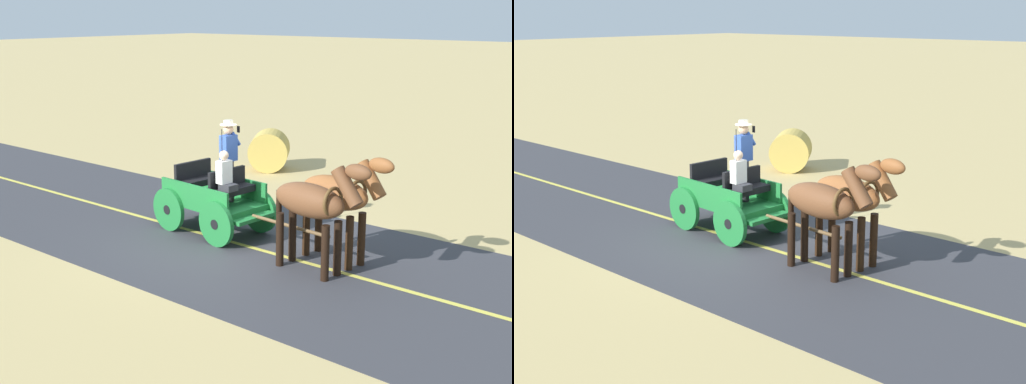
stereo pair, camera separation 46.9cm
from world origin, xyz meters
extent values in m
plane|color=tan|center=(0.00, 0.00, 0.00)|extent=(200.00, 200.00, 0.00)
cube|color=#38383D|center=(0.00, 0.00, 0.00)|extent=(5.80, 160.00, 0.01)
cube|color=#DBCC4C|center=(0.00, 0.00, 0.01)|extent=(0.12, 160.00, 0.00)
cube|color=#1E7233|center=(-0.32, -0.65, 0.66)|extent=(1.37, 2.29, 0.12)
cube|color=#1E7233|center=(-0.89, -0.61, 0.94)|extent=(0.22, 2.09, 0.44)
cube|color=#1E7233|center=(0.25, -0.70, 0.94)|extent=(0.22, 2.09, 0.44)
cube|color=#1E7233|center=(-0.23, 0.56, 0.56)|extent=(1.10, 0.32, 0.08)
cube|color=#1E7233|center=(-0.42, -1.85, 0.48)|extent=(0.73, 0.25, 0.06)
cube|color=black|center=(-0.28, -0.05, 1.04)|extent=(1.04, 0.44, 0.14)
cube|color=black|center=(-0.29, -0.23, 1.26)|extent=(1.02, 0.16, 0.44)
cube|color=black|center=(-0.36, -1.15, 1.04)|extent=(1.04, 0.44, 0.14)
cube|color=black|center=(-0.38, -1.33, 1.26)|extent=(1.02, 0.16, 0.44)
cylinder|color=#1E7233|center=(-0.91, 0.16, 0.48)|extent=(0.17, 0.96, 0.96)
cylinder|color=black|center=(-0.91, 0.16, 0.48)|extent=(0.14, 0.22, 0.21)
cylinder|color=#1E7233|center=(0.38, 0.06, 0.48)|extent=(0.17, 0.96, 0.96)
cylinder|color=black|center=(0.38, 0.06, 0.48)|extent=(0.14, 0.22, 0.21)
cylinder|color=#1E7233|center=(-1.03, -1.37, 0.48)|extent=(0.17, 0.96, 0.96)
cylinder|color=black|center=(-1.03, -1.37, 0.48)|extent=(0.14, 0.22, 0.21)
cylinder|color=#1E7233|center=(0.27, -1.47, 0.48)|extent=(0.17, 0.96, 0.96)
cylinder|color=black|center=(0.27, -1.47, 0.48)|extent=(0.14, 0.22, 0.21)
cylinder|color=brown|center=(-0.15, 1.54, 0.61)|extent=(0.22, 2.00, 0.07)
cylinder|color=black|center=(0.02, -0.07, 1.74)|extent=(0.02, 0.02, 1.30)
cylinder|color=#2D2D33|center=(-0.45, -0.31, 1.17)|extent=(0.22, 0.22, 0.90)
cube|color=#2D4C99|center=(-0.45, -0.31, 1.90)|extent=(0.36, 0.25, 0.56)
sphere|color=tan|center=(-0.45, -0.31, 2.30)|extent=(0.22, 0.22, 0.22)
cylinder|color=beige|center=(-0.45, -0.31, 2.40)|extent=(0.36, 0.36, 0.01)
cylinder|color=beige|center=(-0.45, -0.31, 2.45)|extent=(0.20, 0.20, 0.10)
cylinder|color=#2D4C99|center=(-0.62, -0.26, 2.08)|extent=(0.27, 0.10, 0.32)
cube|color=black|center=(-0.68, -0.23, 2.28)|extent=(0.03, 0.07, 0.14)
cube|color=#2D2D33|center=(-0.02, 0.05, 1.18)|extent=(0.30, 0.34, 0.14)
cube|color=silver|center=(-0.03, -0.07, 1.49)|extent=(0.31, 0.22, 0.48)
sphere|color=beige|center=(-0.03, -0.07, 1.84)|extent=(0.20, 0.20, 0.20)
ellipsoid|color=brown|center=(-0.47, 2.37, 1.37)|extent=(0.76, 1.62, 0.64)
cylinder|color=black|center=(-0.58, 2.93, 0.53)|extent=(0.15, 0.15, 1.05)
cylinder|color=black|center=(-0.22, 2.88, 0.53)|extent=(0.15, 0.15, 1.05)
cylinder|color=black|center=(-0.73, 1.85, 0.53)|extent=(0.15, 0.15, 1.05)
cylinder|color=black|center=(-0.36, 1.80, 0.53)|extent=(0.15, 0.15, 1.05)
cylinder|color=brown|center=(-0.36, 3.20, 1.77)|extent=(0.34, 0.68, 0.73)
ellipsoid|color=brown|center=(-0.33, 3.42, 2.07)|extent=(0.29, 0.56, 0.28)
cube|color=black|center=(-0.36, 3.18, 1.81)|extent=(0.13, 0.51, 0.56)
cylinder|color=black|center=(-0.57, 1.63, 1.07)|extent=(0.11, 0.11, 0.70)
torus|color=brown|center=(-0.40, 2.91, 1.45)|extent=(0.55, 0.14, 0.55)
ellipsoid|color=brown|center=(0.29, 2.31, 1.37)|extent=(0.68, 1.60, 0.64)
cylinder|color=black|center=(0.15, 2.87, 0.53)|extent=(0.15, 0.15, 1.05)
cylinder|color=black|center=(0.51, 2.84, 0.53)|extent=(0.15, 0.15, 1.05)
cylinder|color=black|center=(0.06, 1.78, 0.53)|extent=(0.15, 0.15, 1.05)
cylinder|color=black|center=(0.43, 1.75, 0.53)|extent=(0.15, 0.15, 1.05)
cylinder|color=brown|center=(0.36, 3.15, 1.77)|extent=(0.31, 0.67, 0.73)
ellipsoid|color=brown|center=(0.38, 3.37, 2.07)|extent=(0.26, 0.56, 0.28)
cube|color=black|center=(0.36, 3.13, 1.81)|extent=(0.10, 0.51, 0.56)
cylinder|color=black|center=(0.23, 1.57, 1.07)|extent=(0.11, 0.11, 0.70)
torus|color=brown|center=(0.33, 2.85, 1.45)|extent=(0.55, 0.11, 0.55)
cylinder|color=gold|center=(-5.82, -3.45, 0.60)|extent=(1.57, 1.60, 1.20)
camera|label=1|loc=(10.11, 9.12, 4.72)|focal=47.48mm
camera|label=2|loc=(9.81, 9.47, 4.72)|focal=47.48mm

